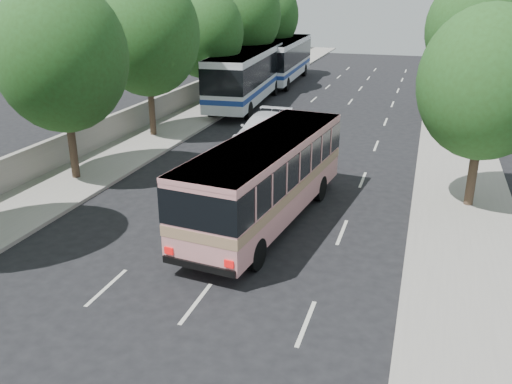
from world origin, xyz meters
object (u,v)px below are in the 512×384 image
at_px(tour_coach_front, 247,73).
at_px(pink_bus, 267,172).
at_px(white_pickup, 263,130).
at_px(tour_coach_rear, 284,57).
at_px(pink_taxi, 299,155).

bearing_deg(tour_coach_front, pink_bus, -73.92).
relative_size(pink_bus, tour_coach_front, 0.77).
relative_size(pink_bus, white_pickup, 1.84).
bearing_deg(tour_coach_rear, white_pickup, -81.00).
bearing_deg(pink_bus, white_pickup, 114.08).
xyz_separation_m(pink_taxi, tour_coach_front, (-7.30, 13.90, 1.65)).
distance_m(white_pickup, tour_coach_front, 10.96).
bearing_deg(pink_taxi, tour_coach_rear, 101.69).
height_order(white_pickup, tour_coach_rear, tour_coach_rear).
distance_m(pink_taxi, tour_coach_front, 15.79).
distance_m(white_pickup, tour_coach_rear, 21.24).
height_order(pink_bus, tour_coach_rear, tour_coach_rear).
height_order(pink_bus, pink_taxi, pink_bus).
relative_size(pink_bus, tour_coach_rear, 0.81).
bearing_deg(tour_coach_front, pink_taxi, -66.60).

